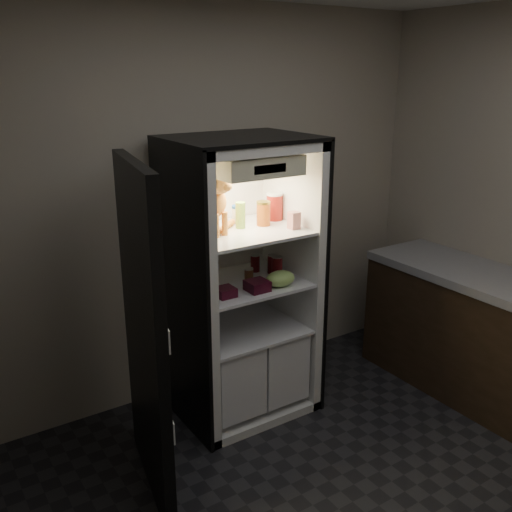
{
  "coord_description": "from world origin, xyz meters",
  "views": [
    {
      "loc": [
        -1.84,
        -1.64,
        2.26
      ],
      "look_at": [
        0.1,
        1.32,
        1.1
      ],
      "focal_mm": 40.0,
      "sensor_mm": 36.0,
      "label": 1
    }
  ],
  "objects": [
    {
      "name": "salsa_jar",
      "position": [
        0.17,
        1.34,
        1.37
      ],
      "size": [
        0.09,
        0.09,
        0.16
      ],
      "color": "maroon",
      "rests_on": "refrigerator"
    },
    {
      "name": "cream_carton",
      "position": [
        0.29,
        1.17,
        1.35
      ],
      "size": [
        0.06,
        0.06,
        0.11
      ],
      "primitive_type": "cube",
      "color": "beige",
      "rests_on": "refrigerator"
    },
    {
      "name": "parmesan_shaker",
      "position": [
        0.01,
        1.37,
        1.37
      ],
      "size": [
        0.07,
        0.07,
        0.17
      ],
      "color": "#217C24",
      "rests_on": "refrigerator"
    },
    {
      "name": "room_shell",
      "position": [
        0.0,
        0.0,
        1.62
      ],
      "size": [
        3.6,
        3.6,
        3.6
      ],
      "color": "white",
      "rests_on": "floor"
    },
    {
      "name": "soda_can_a",
      "position": [
        0.17,
        1.45,
        1.0
      ],
      "size": [
        0.06,
        0.06,
        0.12
      ],
      "color": "black",
      "rests_on": "refrigerator"
    },
    {
      "name": "tabby_cat",
      "position": [
        -0.22,
        1.39,
        1.46
      ],
      "size": [
        0.4,
        0.44,
        0.45
      ],
      "rotation": [
        0.0,
        0.0,
        0.25
      ],
      "color": "#D05D1A",
      "rests_on": "refrigerator"
    },
    {
      "name": "soda_can_b",
      "position": [
        0.25,
        1.35,
        1.01
      ],
      "size": [
        0.07,
        0.07,
        0.13
      ],
      "color": "black",
      "rests_on": "refrigerator"
    },
    {
      "name": "mayo_tub",
      "position": [
        0.06,
        1.48,
        1.35
      ],
      "size": [
        0.09,
        0.09,
        0.12
      ],
      "color": "white",
      "rests_on": "refrigerator"
    },
    {
      "name": "refrigerator",
      "position": [
        0.0,
        1.38,
        0.79
      ],
      "size": [
        0.9,
        0.72,
        1.88
      ],
      "color": "white",
      "rests_on": "floor"
    },
    {
      "name": "soda_can_c",
      "position": [
        0.24,
        1.28,
        1.01
      ],
      "size": [
        0.07,
        0.07,
        0.14
      ],
      "color": "black",
      "rests_on": "refrigerator"
    },
    {
      "name": "condiment_jar",
      "position": [
        0.04,
        1.32,
        0.98
      ],
      "size": [
        0.06,
        0.06,
        0.08
      ],
      "color": "brown",
      "rests_on": "refrigerator"
    },
    {
      "name": "berry_box_right",
      "position": [
        -0.01,
        1.14,
        0.97
      ],
      "size": [
        0.13,
        0.13,
        0.07
      ],
      "primitive_type": "cube",
      "color": "#450B1D",
      "rests_on": "refrigerator"
    },
    {
      "name": "grape_bag",
      "position": [
        0.15,
        1.12,
        0.99
      ],
      "size": [
        0.2,
        0.15,
        0.1
      ],
      "primitive_type": "ellipsoid",
      "color": "#80AF52",
      "rests_on": "refrigerator"
    },
    {
      "name": "fridge_door",
      "position": [
        -0.85,
        0.94,
        0.91
      ],
      "size": [
        0.22,
        0.87,
        1.85
      ],
      "rotation": [
        0.0,
        0.0,
        -0.19
      ],
      "color": "black",
      "rests_on": "floor"
    },
    {
      "name": "pepper_jar",
      "position": [
        0.31,
        1.42,
        1.38
      ],
      "size": [
        0.11,
        0.11,
        0.18
      ],
      "color": "#A62616",
      "rests_on": "refrigerator"
    },
    {
      "name": "berry_box_left",
      "position": [
        -0.23,
        1.16,
        0.97
      ],
      "size": [
        0.11,
        0.11,
        0.06
      ],
      "primitive_type": "cube",
      "color": "#450B1D",
      "rests_on": "refrigerator"
    }
  ]
}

